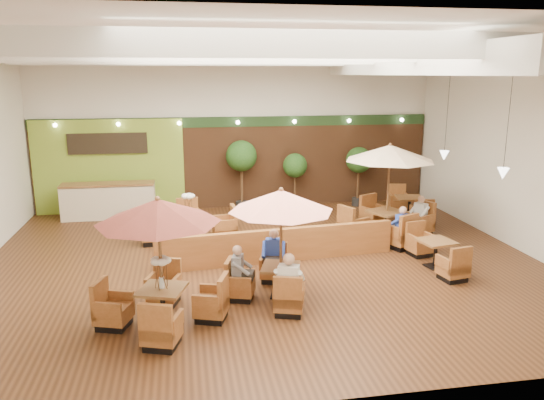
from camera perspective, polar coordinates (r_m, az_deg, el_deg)
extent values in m
plane|color=#381E0F|center=(13.62, -0.89, -6.68)|extent=(14.00, 14.00, 0.00)
cube|color=silver|center=(18.84, -3.78, 7.51)|extent=(14.00, 0.04, 5.50)
cube|color=silver|center=(7.19, 6.47, -2.25)|extent=(14.00, 0.04, 5.50)
cube|color=silver|center=(15.62, 25.45, 5.02)|extent=(0.04, 12.00, 5.50)
cube|color=white|center=(12.82, -0.98, 17.08)|extent=(14.00, 12.00, 0.04)
cube|color=brown|center=(18.94, -3.70, 4.03)|extent=(13.90, 0.10, 3.20)
cube|color=#1E3819|center=(18.75, -3.77, 8.40)|extent=(13.90, 0.12, 0.35)
cube|color=olive|center=(18.93, -17.07, 3.46)|extent=(5.00, 0.08, 3.20)
cube|color=black|center=(18.74, -17.26, 5.82)|extent=(2.60, 0.08, 0.70)
cube|color=white|center=(13.78, 14.03, 14.15)|extent=(0.60, 11.00, 0.60)
cube|color=white|center=(8.88, 3.16, 16.42)|extent=(13.60, 0.12, 0.45)
cube|color=white|center=(11.52, 0.05, 15.75)|extent=(13.60, 0.12, 0.45)
cube|color=white|center=(14.09, -1.82, 15.32)|extent=(13.60, 0.12, 0.45)
cube|color=white|center=(16.76, -3.15, 15.00)|extent=(13.60, 0.12, 0.45)
cylinder|color=black|center=(14.02, 24.20, 9.07)|extent=(0.01, 0.01, 3.20)
cone|color=white|center=(14.20, 23.59, 2.63)|extent=(0.28, 0.28, 0.28)
cylinder|color=black|center=(16.59, 18.43, 10.05)|extent=(0.01, 0.01, 3.20)
cone|color=white|center=(16.74, 18.03, 4.58)|extent=(0.28, 0.28, 0.28)
sphere|color=#FFEAC6|center=(18.85, -22.30, 7.46)|extent=(0.14, 0.14, 0.14)
sphere|color=#FFEAC6|center=(18.53, -16.20, 7.84)|extent=(0.14, 0.14, 0.14)
sphere|color=#FFEAC6|center=(18.41, -9.95, 8.14)|extent=(0.14, 0.14, 0.14)
sphere|color=#FFEAC6|center=(18.52, -3.69, 8.34)|extent=(0.14, 0.14, 0.14)
sphere|color=#FFEAC6|center=(18.84, 2.43, 8.44)|extent=(0.14, 0.14, 0.14)
sphere|color=#FFEAC6|center=(19.36, 8.29, 8.45)|extent=(0.14, 0.14, 0.14)
sphere|color=#FFEAC6|center=(20.06, 13.79, 8.37)|extent=(0.14, 0.14, 0.14)
cube|color=beige|center=(18.38, -17.13, -0.18)|extent=(3.00, 0.70, 1.10)
cube|color=brown|center=(18.25, -17.26, 1.65)|extent=(3.00, 0.75, 0.06)
cube|color=brown|center=(13.52, 0.69, -4.90)|extent=(6.20, 0.82, 0.86)
cube|color=brown|center=(10.41, -11.74, -9.40)|extent=(1.04, 1.04, 0.06)
cylinder|color=black|center=(10.54, -11.65, -11.10)|extent=(0.10, 0.10, 0.64)
cube|color=black|center=(10.68, -11.57, -12.75)|extent=(0.55, 0.55, 0.04)
cube|color=brown|center=(9.74, -11.79, -13.69)|extent=(0.76, 0.76, 0.31)
cube|color=brown|center=(9.39, -11.42, -12.75)|extent=(0.60, 0.28, 0.68)
cube|color=brown|center=(9.75, -13.42, -12.48)|extent=(0.24, 0.53, 0.27)
cube|color=brown|center=(9.57, -10.23, -12.84)|extent=(0.24, 0.53, 0.27)
cube|color=black|center=(9.84, -11.72, -14.84)|extent=(0.67, 0.67, 0.14)
cube|color=brown|center=(11.41, -11.51, -9.51)|extent=(0.76, 0.76, 0.31)
cube|color=brown|center=(11.53, -11.95, -7.73)|extent=(0.60, 0.28, 0.68)
cube|color=brown|center=(11.25, -10.20, -8.73)|extent=(0.24, 0.53, 0.27)
cube|color=brown|center=(11.43, -12.89, -8.49)|extent=(0.24, 0.53, 0.27)
cube|color=black|center=(11.50, -11.46, -10.53)|extent=(0.67, 0.67, 0.14)
cube|color=brown|center=(10.65, -16.68, -11.54)|extent=(0.76, 0.76, 0.31)
cube|color=brown|center=(10.57, -15.44, -9.92)|extent=(0.28, 0.60, 0.68)
cube|color=brown|center=(10.80, -16.12, -10.02)|extent=(0.53, 0.24, 0.27)
cube|color=brown|center=(10.34, -17.42, -11.19)|extent=(0.53, 0.24, 0.27)
cube|color=black|center=(10.74, -16.60, -12.62)|extent=(0.67, 0.67, 0.14)
cube|color=brown|center=(10.57, -6.56, -11.23)|extent=(0.76, 0.76, 0.31)
cube|color=brown|center=(10.37, -7.91, -10.02)|extent=(0.28, 0.60, 0.68)
cube|color=brown|center=(10.24, -7.00, -10.89)|extent=(0.53, 0.24, 0.27)
cube|color=brown|center=(10.74, -6.20, -9.68)|extent=(0.53, 0.24, 0.27)
cube|color=black|center=(10.66, -6.53, -12.32)|extent=(0.67, 0.67, 0.14)
cylinder|color=brown|center=(10.22, -11.88, -6.75)|extent=(0.06, 0.06, 2.42)
cone|color=#562019|center=(9.92, -12.16, -1.16)|extent=(2.32, 2.32, 0.45)
sphere|color=brown|center=(9.86, -12.23, 0.13)|extent=(0.10, 0.10, 0.10)
cylinder|color=silver|center=(10.35, -11.78, -8.69)|extent=(0.10, 0.10, 0.22)
cube|color=brown|center=(11.39, 0.95, -7.23)|extent=(0.98, 0.98, 0.06)
cylinder|color=black|center=(11.51, 0.94, -8.73)|extent=(0.09, 0.09, 0.61)
cube|color=black|center=(11.64, 0.94, -10.21)|extent=(0.52, 0.52, 0.04)
cube|color=brown|center=(10.75, 1.83, -10.79)|extent=(0.72, 0.72, 0.30)
cube|color=brown|center=(10.44, 2.48, -9.88)|extent=(0.57, 0.26, 0.65)
cube|color=brown|center=(10.70, 0.39, -9.82)|extent=(0.22, 0.51, 0.26)
cube|color=brown|center=(10.65, 3.29, -9.95)|extent=(0.22, 0.51, 0.26)
cube|color=black|center=(10.83, 1.82, -11.81)|extent=(0.63, 0.63, 0.13)
cube|color=brown|center=(12.34, 0.18, -7.50)|extent=(0.72, 0.72, 0.30)
cube|color=brown|center=(12.44, -0.32, -5.96)|extent=(0.57, 0.26, 0.65)
cube|color=brown|center=(12.24, 1.43, -6.75)|extent=(0.22, 0.51, 0.26)
cube|color=brown|center=(12.31, -1.06, -6.64)|extent=(0.22, 0.51, 0.26)
cube|color=black|center=(12.41, 0.18, -8.42)|extent=(0.63, 0.63, 0.13)
cube|color=brown|center=(11.42, -3.44, -9.30)|extent=(0.72, 0.72, 0.30)
cube|color=brown|center=(11.40, -2.35, -7.82)|extent=(0.26, 0.57, 0.65)
cube|color=brown|center=(11.59, -3.21, -7.96)|extent=(0.51, 0.22, 0.26)
cube|color=brown|center=(11.10, -3.71, -8.95)|extent=(0.51, 0.22, 0.26)
cube|color=black|center=(11.50, -3.43, -10.28)|extent=(0.63, 0.63, 0.13)
cylinder|color=brown|center=(11.23, 0.96, -4.89)|extent=(0.06, 0.06, 2.31)
cone|color=#F28775|center=(10.96, 0.98, -0.06)|extent=(2.21, 2.21, 0.45)
sphere|color=brown|center=(10.91, 0.99, 1.12)|extent=(0.10, 0.10, 0.10)
cube|color=brown|center=(15.77, 12.26, -1.25)|extent=(1.21, 1.21, 0.06)
cylinder|color=black|center=(15.86, 12.19, -2.56)|extent=(0.11, 0.11, 0.71)
cube|color=black|center=(15.97, 12.12, -3.86)|extent=(0.64, 0.64, 0.04)
cube|color=brown|center=(14.99, 13.62, -3.88)|extent=(0.88, 0.88, 0.34)
cube|color=brown|center=(14.63, 13.65, -3.00)|extent=(0.65, 0.38, 0.75)
cube|color=brown|center=(14.70, 12.85, -3.30)|extent=(0.32, 0.57, 0.30)
cube|color=brown|center=(15.15, 14.45, -2.90)|extent=(0.32, 0.57, 0.30)
cube|color=black|center=(15.06, 13.57, -4.78)|extent=(0.78, 0.78, 0.15)
cube|color=brown|center=(16.80, 10.90, -1.87)|extent=(0.88, 0.88, 0.34)
cube|color=brown|center=(16.99, 11.01, -0.58)|extent=(0.65, 0.38, 0.75)
cube|color=brown|center=(16.96, 11.67, -1.01)|extent=(0.32, 0.57, 0.30)
cube|color=brown|center=(16.53, 10.17, -1.32)|extent=(0.32, 0.57, 0.30)
cube|color=black|center=(16.86, 10.86, -2.68)|extent=(0.78, 0.78, 0.15)
cube|color=brown|center=(15.54, 8.68, -3.03)|extent=(0.88, 0.88, 0.34)
cube|color=brown|center=(15.43, 9.75, -1.95)|extent=(0.38, 0.65, 0.75)
cube|color=brown|center=(15.70, 7.94, -2.02)|extent=(0.57, 0.32, 0.30)
cube|color=brown|center=(15.27, 9.51, -2.53)|extent=(0.57, 0.32, 0.30)
cube|color=black|center=(15.61, 8.65, -3.90)|extent=(0.78, 0.78, 0.15)
cube|color=brown|center=(16.29, 15.51, -2.61)|extent=(0.88, 0.88, 0.34)
cube|color=brown|center=(16.20, 14.60, -1.46)|extent=(0.38, 0.65, 0.75)
cube|color=brown|center=(16.04, 16.40, -2.12)|extent=(0.57, 0.32, 0.30)
cube|color=brown|center=(16.42, 14.73, -1.65)|extent=(0.57, 0.32, 0.30)
cube|color=black|center=(16.35, 15.46, -3.44)|extent=(0.78, 0.78, 0.15)
cylinder|color=brown|center=(15.64, 12.36, 0.77)|extent=(0.06, 0.06, 2.68)
cone|color=beige|center=(15.43, 12.58, 4.98)|extent=(2.57, 2.57, 0.45)
sphere|color=brown|center=(15.40, 12.62, 5.82)|extent=(0.10, 0.10, 0.10)
cube|color=brown|center=(15.17, -8.95, -1.73)|extent=(0.97, 0.97, 0.06)
cylinder|color=black|center=(15.27, -8.90, -3.07)|extent=(0.11, 0.11, 0.70)
cube|color=black|center=(15.37, -8.85, -4.39)|extent=(0.51, 0.51, 0.04)
cube|color=brown|center=(14.33, -8.81, -4.48)|extent=(0.71, 0.71, 0.34)
cube|color=brown|center=(13.97, -8.93, -3.59)|extent=(0.66, 0.16, 0.74)
cube|color=brown|center=(14.24, -10.07, -3.75)|extent=(0.13, 0.59, 0.30)
cube|color=brown|center=(14.29, -7.62, -3.59)|extent=(0.13, 0.59, 0.30)
cube|color=black|center=(14.40, -8.78, -5.40)|extent=(0.63, 0.63, 0.15)
cube|color=brown|center=(16.25, -8.96, -2.33)|extent=(0.71, 0.71, 0.34)
cube|color=brown|center=(16.44, -8.94, -1.00)|extent=(0.66, 0.16, 0.74)
cube|color=brown|center=(16.23, -7.91, -1.54)|extent=(0.13, 0.59, 0.30)
cube|color=brown|center=(16.17, -10.07, -1.67)|extent=(0.13, 0.59, 0.30)
cube|color=black|center=(16.32, -8.93, -3.15)|extent=(0.63, 0.63, 0.15)
cube|color=brown|center=(15.31, -12.66, -3.48)|extent=(0.71, 0.71, 0.34)
cube|color=brown|center=(15.19, -11.69, -2.32)|extent=(0.16, 0.66, 0.74)
cube|color=brown|center=(15.55, -12.75, -2.41)|extent=(0.59, 0.13, 0.30)
cube|color=brown|center=(14.96, -12.66, -3.04)|extent=(0.59, 0.13, 0.30)
cube|color=black|center=(15.38, -12.62, -4.35)|extent=(0.63, 0.63, 0.15)
cube|color=brown|center=(15.33, -5.13, -3.18)|extent=(0.71, 0.71, 0.34)
cube|color=brown|center=(15.24, -6.19, -2.05)|extent=(0.16, 0.66, 0.74)
cube|color=brown|center=(14.98, -4.95, -2.73)|extent=(0.59, 0.13, 0.30)
cube|color=brown|center=(15.56, -5.33, -2.12)|extent=(0.59, 0.13, 0.30)
cube|color=black|center=(15.40, -5.11, -4.05)|extent=(0.63, 0.63, 0.15)
cylinder|color=silver|center=(15.13, -8.97, -1.21)|extent=(0.10, 0.10, 0.22)
cube|color=brown|center=(13.68, 17.26, -4.29)|extent=(0.91, 0.91, 0.06)
cylinder|color=black|center=(13.78, 17.17, -5.57)|extent=(0.09, 0.09, 0.61)
cube|color=black|center=(13.88, 17.08, -6.83)|extent=(0.48, 0.48, 0.04)
cube|color=brown|center=(13.07, 18.87, -7.03)|extent=(0.66, 0.66, 0.29)
cube|color=brown|center=(12.77, 19.30, -6.23)|extent=(0.58, 0.19, 0.65)
cube|color=brown|center=(12.85, 18.00, -6.44)|extent=(0.16, 0.51, 0.26)
cube|color=brown|center=(13.18, 19.85, -6.09)|extent=(0.16, 0.51, 0.26)
cube|color=black|center=(13.15, 18.80, -7.89)|extent=(0.59, 0.59, 0.13)
cube|color=brown|center=(14.54, 15.61, -4.73)|extent=(0.66, 0.66, 0.29)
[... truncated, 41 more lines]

